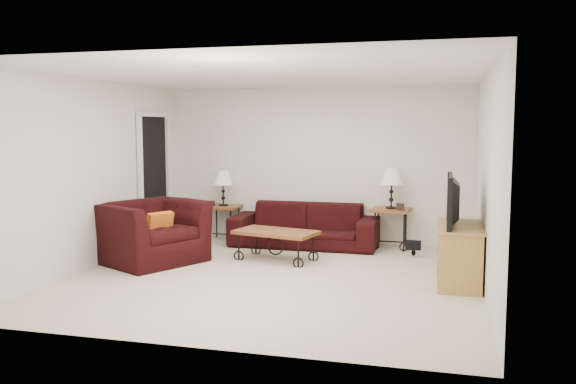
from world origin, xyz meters
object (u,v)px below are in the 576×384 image
object	(u,v)px
side_table_left	(224,223)
side_table_right	(391,228)
television	(459,200)
backpack	(414,241)
sofa	(304,225)
lamp_left	(223,188)
coffee_table	(276,245)
armchair	(151,232)
lamp_right	(391,188)
tv_stand	(459,254)

from	to	relation	value
side_table_left	side_table_right	distance (m)	2.75
television	backpack	bearing A→B (deg)	-158.03
sofa	lamp_left	xyz separation A→B (m)	(-1.42, 0.18, 0.53)
coffee_table	armchair	size ratio (longest dim) A/B	0.87
coffee_table	lamp_right	bearing A→B (deg)	40.50
side_table_right	backpack	xyz separation A→B (m)	(0.38, -0.47, -0.09)
side_table_left	lamp_left	size ratio (longest dim) A/B	1.00
side_table_left	side_table_right	xyz separation A→B (m)	(2.75, 0.00, 0.02)
coffee_table	television	distance (m)	2.65
side_table_right	coffee_table	world-z (taller)	side_table_right
coffee_table	television	size ratio (longest dim) A/B	1.07
sofa	side_table_left	distance (m)	1.43
coffee_table	tv_stand	world-z (taller)	tv_stand
coffee_table	side_table_right	bearing A→B (deg)	40.50
side_table_right	coffee_table	xyz separation A→B (m)	(-1.49, -1.27, -0.10)
armchair	side_table_left	bearing A→B (deg)	15.79
backpack	lamp_right	bearing A→B (deg)	133.80
television	backpack	distance (m)	1.75
side_table_left	television	xyz separation A→B (m)	(3.71, -1.91, 0.72)
lamp_right	armchair	world-z (taller)	lamp_right
side_table_left	armchair	world-z (taller)	armchair
sofa	side_table_right	distance (m)	1.34
backpack	side_table_left	bearing A→B (deg)	176.51
side_table_left	coffee_table	xyz separation A→B (m)	(1.26, -1.27, -0.08)
sofa	television	size ratio (longest dim) A/B	2.18
sofa	backpack	world-z (taller)	sofa
side_table_right	lamp_right	xyz separation A→B (m)	(0.00, 0.00, 0.62)
side_table_right	armchair	bearing A→B (deg)	-149.82
coffee_table	side_table_left	bearing A→B (deg)	134.91
side_table_left	tv_stand	xyz separation A→B (m)	(3.73, -1.91, 0.06)
side_table_right	tv_stand	distance (m)	2.15
television	backpack	xyz separation A→B (m)	(-0.58, 1.45, -0.79)
sofa	lamp_right	bearing A→B (deg)	7.70
lamp_right	backpack	distance (m)	0.94
side_table_right	tv_stand	size ratio (longest dim) A/B	0.53
lamp_right	backpack	world-z (taller)	lamp_right
armchair	tv_stand	xyz separation A→B (m)	(4.11, -0.09, -0.07)
side_table_right	armchair	distance (m)	3.62
coffee_table	armchair	bearing A→B (deg)	-161.49
lamp_left	coffee_table	bearing A→B (deg)	-45.09
sofa	backpack	size ratio (longest dim) A/B	5.27
tv_stand	television	bearing A→B (deg)	180.00
sofa	side_table_left	xyz separation A→B (m)	(-1.42, 0.18, -0.05)
lamp_right	tv_stand	xyz separation A→B (m)	(0.98, -1.91, -0.58)
side_table_left	side_table_right	bearing A→B (deg)	0.00
side_table_right	lamp_left	bearing A→B (deg)	-180.00
side_table_right	sofa	bearing A→B (deg)	-172.30
side_table_left	television	distance (m)	4.24
side_table_left	armchair	size ratio (longest dim) A/B	0.44
side_table_right	lamp_right	world-z (taller)	lamp_right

